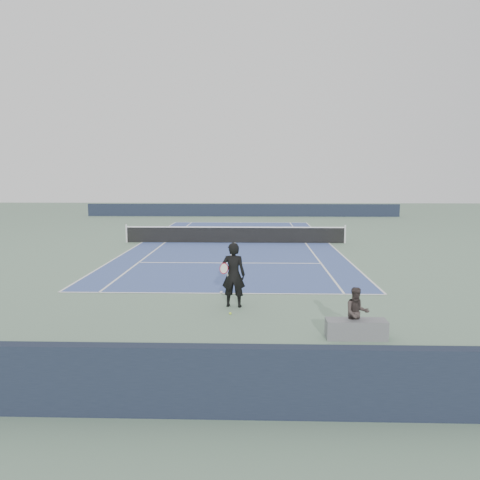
{
  "coord_description": "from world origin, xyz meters",
  "views": [
    {
      "loc": [
        1.09,
        -27.08,
        3.92
      ],
      "look_at": [
        0.49,
        -6.7,
        1.1
      ],
      "focal_mm": 35.0,
      "sensor_mm": 36.0,
      "label": 1
    }
  ],
  "objects_px": {
    "tennis_ball": "(230,313)",
    "spectator_bench": "(356,320)",
    "tennis_net": "(235,234)",
    "tennis_player": "(233,275)"
  },
  "relations": [
    {
      "from": "tennis_ball",
      "to": "spectator_bench",
      "type": "height_order",
      "value": "spectator_bench"
    },
    {
      "from": "spectator_bench",
      "to": "tennis_ball",
      "type": "bearing_deg",
      "value": 149.27
    },
    {
      "from": "tennis_player",
      "to": "spectator_bench",
      "type": "distance_m",
      "value": 4.13
    },
    {
      "from": "tennis_net",
      "to": "tennis_player",
      "type": "distance_m",
      "value": 13.42
    },
    {
      "from": "tennis_ball",
      "to": "tennis_net",
      "type": "bearing_deg",
      "value": 91.75
    },
    {
      "from": "tennis_net",
      "to": "spectator_bench",
      "type": "distance_m",
      "value": 16.49
    },
    {
      "from": "tennis_ball",
      "to": "spectator_bench",
      "type": "xyz_separation_m",
      "value": [
        3.15,
        -1.87,
        0.41
      ]
    },
    {
      "from": "tennis_net",
      "to": "tennis_ball",
      "type": "distance_m",
      "value": 14.24
    },
    {
      "from": "tennis_player",
      "to": "tennis_ball",
      "type": "distance_m",
      "value": 1.25
    },
    {
      "from": "tennis_player",
      "to": "spectator_bench",
      "type": "height_order",
      "value": "tennis_player"
    }
  ]
}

